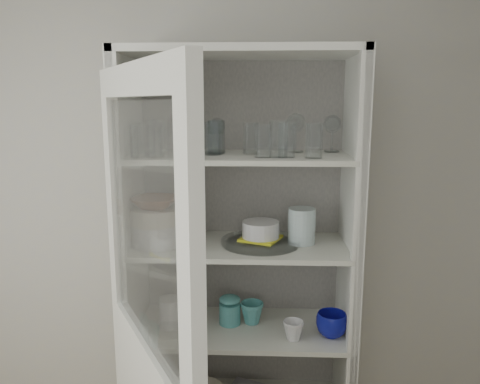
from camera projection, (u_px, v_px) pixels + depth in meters
The scene contains 32 objects.
wall_back at pixel (202, 221), 2.32m from camera, with size 3.60×0.02×2.60m, color #B8B5A4.
pantry_cabinet at pixel (241, 304), 2.22m from camera, with size 1.00×0.45×2.10m.
tumbler_0 at pixel (138, 141), 1.90m from camera, with size 0.07×0.07×0.13m, color silver.
tumbler_1 at pixel (155, 139), 1.90m from camera, with size 0.07×0.07×0.15m, color silver.
tumbler_2 at pixel (186, 139), 1.90m from camera, with size 0.07×0.07×0.15m, color silver.
tumbler_3 at pixel (263, 141), 1.89m from camera, with size 0.07×0.07×0.13m, color silver.
tumbler_4 at pixel (287, 140), 1.89m from camera, with size 0.07×0.07×0.14m, color silver.
tumbler_5 at pixel (278, 139), 1.90m from camera, with size 0.07×0.07×0.15m, color silver.
tumbler_6 at pixel (314, 141), 1.87m from camera, with size 0.07×0.07×0.14m, color silver.
tumbler_7 at pixel (146, 138), 2.02m from camera, with size 0.07×0.07×0.13m, color silver.
tumbler_8 at pixel (213, 138), 1.98m from camera, with size 0.07×0.07×0.14m, color silver.
tumbler_9 at pixel (217, 137), 2.03m from camera, with size 0.07×0.07×0.15m, color silver.
tumbler_10 at pixel (215, 137), 2.02m from camera, with size 0.07×0.07×0.14m, color silver.
tumbler_11 at pixel (251, 138), 2.02m from camera, with size 0.07×0.07×0.14m, color silver.
goblet_0 at pixel (154, 134), 2.11m from camera, with size 0.07×0.07×0.16m, color silver, non-canonical shape.
goblet_1 at pixel (217, 134), 2.08m from camera, with size 0.07×0.07×0.17m, color silver, non-canonical shape.
goblet_2 at pixel (296, 131), 2.08m from camera, with size 0.09×0.09×0.19m, color silver, non-canonical shape.
goblet_3 at pixel (332, 132), 2.10m from camera, with size 0.08×0.08×0.18m, color silver, non-canonical shape.
plate_stack_front at pixel (156, 234), 2.06m from camera, with size 0.22×0.22×0.10m, color silver.
plate_stack_back at pixel (181, 227), 2.21m from camera, with size 0.19×0.19×0.08m, color silver.
cream_bowl at pixel (156, 216), 2.05m from camera, with size 0.22×0.22×0.07m, color beige.
terracotta_bowl at pixel (155, 202), 2.04m from camera, with size 0.20×0.20×0.05m, color brown.
glass_platter at pixel (261, 242), 2.08m from camera, with size 0.36×0.36×0.02m, color silver.
yellow_trivet at pixel (261, 238), 2.08m from camera, with size 0.16×0.16×0.01m, color yellow.
white_ramekin at pixel (261, 229), 2.07m from camera, with size 0.16×0.16×0.07m, color silver.
grey_bowl_stack at pixel (302, 226), 2.08m from camera, with size 0.12×0.12×0.16m, color silver.
mug_blue at pixel (332, 325), 2.07m from camera, with size 0.14×0.14×0.11m, color navy.
mug_teal at pixel (252, 313), 2.19m from camera, with size 0.11×0.11×0.10m, color #187979.
mug_white at pixel (293, 330), 2.04m from camera, with size 0.09×0.09×0.09m, color silver.
teal_jar at pixel (230, 311), 2.18m from camera, with size 0.10×0.10×0.12m.
measuring_cups at pixel (169, 330), 2.09m from camera, with size 0.10×0.10×0.04m, color silver.
white_canister at pixel (171, 312), 2.17m from camera, with size 0.11×0.11×0.13m, color silver.
Camera 1 is at (0.29, -0.74, 1.89)m, focal length 35.00 mm.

